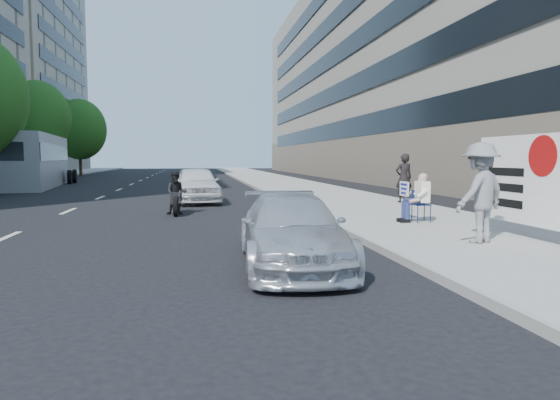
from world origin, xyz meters
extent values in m
plane|color=black|center=(0.00, 0.00, 0.00)|extent=(160.00, 160.00, 0.00)
cube|color=#A39F98|center=(4.00, 20.00, 0.07)|extent=(5.00, 120.00, 0.15)
cube|color=gray|center=(17.00, 32.00, 10.00)|extent=(14.00, 70.00, 20.00)
cylinder|color=#382616|center=(-13.70, 30.00, 1.49)|extent=(0.30, 0.30, 2.97)
ellipsoid|color=#215115|center=(-13.70, 30.00, 4.89)|extent=(4.80, 4.80, 5.52)
cylinder|color=#382616|center=(-13.70, 44.00, 1.31)|extent=(0.30, 0.30, 2.62)
ellipsoid|color=#215115|center=(-13.70, 44.00, 4.79)|extent=(5.40, 5.40, 6.21)
cylinder|color=#11234D|center=(3.65, 1.89, 0.38)|extent=(0.02, 0.02, 0.45)
cylinder|color=#11234D|center=(4.01, 1.89, 0.38)|extent=(0.02, 0.02, 0.45)
cylinder|color=#11234D|center=(3.65, 2.25, 0.38)|extent=(0.02, 0.02, 0.45)
cylinder|color=#11234D|center=(4.01, 2.25, 0.38)|extent=(0.02, 0.02, 0.45)
cube|color=#11234D|center=(3.83, 2.07, 0.61)|extent=(0.40, 0.40, 0.03)
cube|color=#11234D|center=(3.83, 2.26, 0.80)|extent=(0.40, 0.02, 0.40)
cylinder|color=navy|center=(3.61, 1.97, 0.70)|extent=(0.44, 0.17, 0.17)
cylinder|color=navy|center=(3.39, 1.97, 0.47)|extent=(0.14, 0.14, 0.46)
cube|color=black|center=(3.33, 1.97, 0.20)|extent=(0.26, 0.11, 0.10)
cylinder|color=navy|center=(3.61, 2.17, 0.70)|extent=(0.44, 0.17, 0.17)
cylinder|color=navy|center=(3.39, 2.17, 0.47)|extent=(0.14, 0.14, 0.46)
cube|color=black|center=(3.33, 2.17, 0.20)|extent=(0.26, 0.11, 0.10)
cube|color=white|center=(3.85, 2.07, 0.96)|extent=(0.26, 0.42, 0.56)
sphere|color=tan|center=(3.85, 2.07, 1.33)|extent=(0.23, 0.23, 0.23)
ellipsoid|color=gray|center=(3.87, 2.07, 1.36)|extent=(0.22, 0.24, 0.19)
ellipsoid|color=gray|center=(3.77, 2.07, 1.26)|extent=(0.10, 0.14, 0.13)
cylinder|color=white|center=(3.73, 1.83, 0.93)|extent=(0.30, 0.10, 0.25)
cylinder|color=tan|center=(3.53, 1.83, 0.75)|extent=(0.29, 0.09, 0.14)
cylinder|color=white|center=(3.78, 2.33, 0.98)|extent=(0.26, 0.20, 0.32)
cylinder|color=tan|center=(3.65, 2.47, 0.88)|extent=(0.30, 0.21, 0.18)
cube|color=white|center=(3.58, 2.62, 1.01)|extent=(0.03, 0.55, 0.40)
imported|color=gray|center=(3.53, -1.17, 1.16)|extent=(1.50, 1.22, 2.02)
imported|color=black|center=(5.80, 7.71, 1.09)|extent=(0.71, 0.49, 1.87)
cylinder|color=#4C4C4C|center=(4.80, 0.85, 1.25)|extent=(0.06, 0.06, 2.20)
cube|color=white|center=(4.78, -0.65, 1.40)|extent=(0.04, 3.00, 1.90)
cylinder|color=#A50C0C|center=(4.75, -1.35, 1.90)|extent=(0.01, 0.84, 0.84)
cube|color=black|center=(4.75, -0.15, 1.55)|extent=(0.01, 1.30, 0.18)
cube|color=black|center=(4.75, -0.15, 1.20)|extent=(0.01, 1.30, 0.18)
cube|color=black|center=(4.75, -0.15, 0.85)|extent=(0.01, 1.30, 0.18)
imported|color=#B8BBC0|center=(-0.50, -2.00, 0.61)|extent=(1.96, 4.28, 1.21)
imported|color=white|center=(-2.05, 10.70, 0.76)|extent=(2.11, 4.55, 1.51)
cylinder|color=black|center=(-2.73, 5.73, 0.32)|extent=(0.17, 0.65, 0.64)
cylinder|color=black|center=(-2.73, 7.13, 0.32)|extent=(0.17, 0.65, 0.64)
cube|color=black|center=(-2.73, 6.43, 0.55)|extent=(0.35, 1.22, 0.35)
imported|color=black|center=(-2.73, 6.33, 0.71)|extent=(0.74, 0.60, 1.42)
cube|color=gray|center=(-12.16, 23.79, 1.65)|extent=(3.88, 12.21, 3.30)
cube|color=black|center=(-13.43, 23.79, 2.20)|extent=(1.40, 11.43, 1.00)
cube|color=black|center=(-10.89, 23.79, 2.20)|extent=(1.40, 11.43, 1.00)
cylinder|color=black|center=(-10.91, 19.29, 0.50)|extent=(0.36, 1.02, 1.00)
cylinder|color=black|center=(-13.41, 21.29, 0.50)|extent=(0.36, 1.02, 1.00)
cylinder|color=black|center=(-10.91, 21.29, 0.50)|extent=(0.36, 1.02, 1.00)
cylinder|color=black|center=(-13.41, 27.29, 0.50)|extent=(0.36, 1.02, 1.00)
cylinder|color=black|center=(-10.91, 27.29, 0.50)|extent=(0.36, 1.02, 1.00)
cylinder|color=black|center=(-13.41, 28.79, 0.50)|extent=(0.36, 1.02, 1.00)
cylinder|color=black|center=(-10.91, 28.79, 0.50)|extent=(0.36, 1.02, 1.00)
camera|label=1|loc=(-2.15, -10.35, 1.86)|focal=32.00mm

